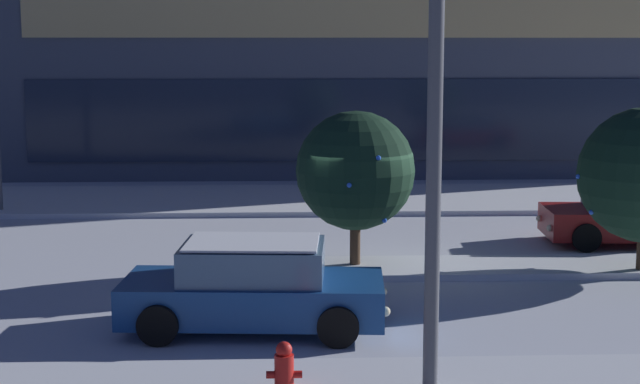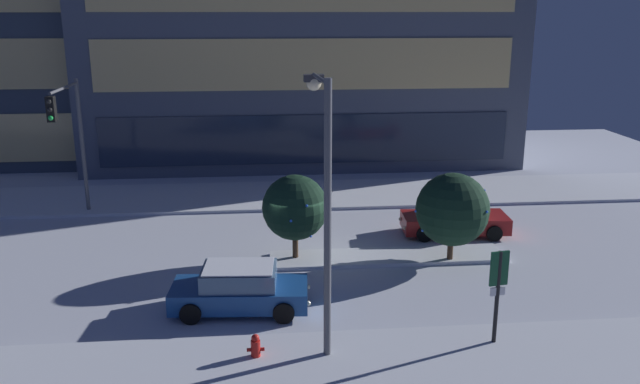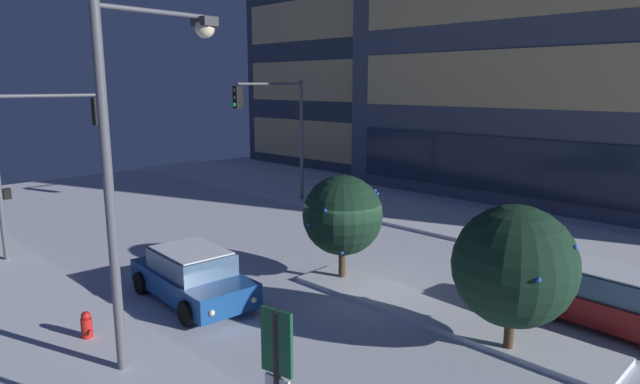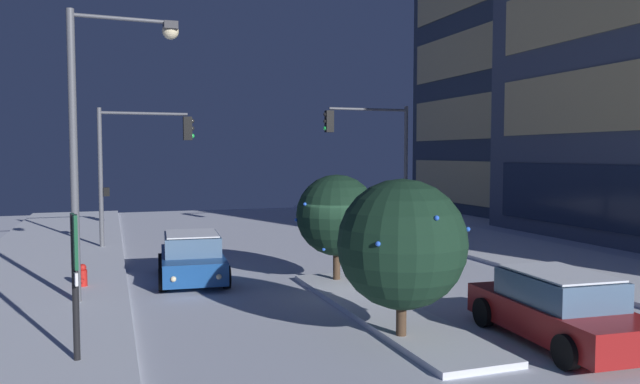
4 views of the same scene
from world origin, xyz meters
TOP-DOWN VIEW (x-y plane):
  - ground at (0.00, 0.00)m, footprint 52.00×52.00m
  - curb_strip_near at (0.00, -8.79)m, footprint 52.00×5.20m
  - curb_strip_far at (0.00, 8.79)m, footprint 52.00×5.20m
  - median_strip at (3.23, -0.26)m, footprint 9.00×1.80m
  - office_tower_secondary at (-17.21, 20.99)m, footprint 14.77×11.71m
  - car_near at (-2.30, -4.23)m, footprint 4.48×2.30m
  - car_far at (6.60, 2.27)m, footprint 4.58×2.25m
  - traffic_light_corner_far_left at (-9.66, 5.31)m, footprint 0.32×4.34m
  - street_lamp_arched at (0.09, -6.73)m, footprint 0.56×2.79m
  - fire_hydrant at (-1.81, -7.42)m, footprint 0.48×0.26m
  - parking_info_sign at (4.91, -7.25)m, footprint 0.55×0.16m
  - decorated_tree_median at (-0.30, -0.13)m, footprint 2.47×2.50m
  - decorated_tree_left_of_median at (5.50, -0.85)m, footprint 2.80×2.74m

SIDE VIEW (x-z plane):
  - ground at x=0.00m, z-range 0.00..0.00m
  - curb_strip_near at x=0.00m, z-range 0.00..0.14m
  - curb_strip_far at x=0.00m, z-range 0.00..0.14m
  - median_strip at x=3.23m, z-range 0.00..0.14m
  - fire_hydrant at x=-1.81m, z-range -0.02..0.77m
  - car_near at x=-2.30m, z-range -0.04..1.46m
  - car_far at x=6.60m, z-range -0.04..1.46m
  - parking_info_sign at x=4.91m, z-range 0.40..3.27m
  - decorated_tree_left_of_median at x=5.50m, z-range 0.36..3.81m
  - decorated_tree_median at x=-0.30m, z-range 0.43..3.78m
  - traffic_light_corner_far_left at x=-9.66m, z-range 1.23..7.49m
  - street_lamp_arched at x=0.09m, z-range 1.16..8.78m
  - office_tower_secondary at x=-17.21m, z-range 0.00..16.77m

